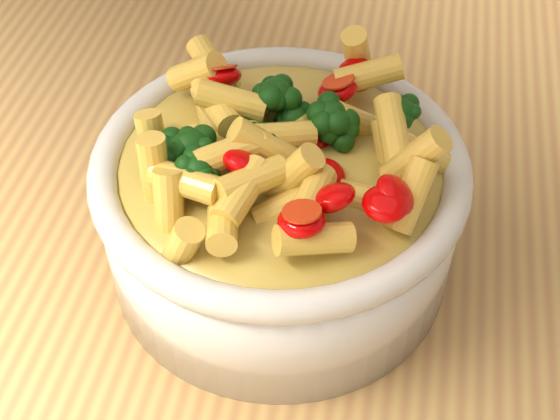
# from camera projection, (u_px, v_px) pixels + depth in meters

# --- Properties ---
(table) EXTENTS (1.20, 0.80, 0.90)m
(table) POSITION_uv_depth(u_px,v_px,m) (243.00, 333.00, 0.60)
(table) COLOR tan
(table) RESTS_ON ground
(serving_bowl) EXTENTS (0.22, 0.22, 0.10)m
(serving_bowl) POSITION_uv_depth(u_px,v_px,m) (280.00, 209.00, 0.48)
(serving_bowl) COLOR silver
(serving_bowl) RESTS_ON table
(pasta_salad) EXTENTS (0.18, 0.18, 0.04)m
(pasta_salad) POSITION_uv_depth(u_px,v_px,m) (280.00, 136.00, 0.44)
(pasta_salad) COLOR #FFD850
(pasta_salad) RESTS_ON serving_bowl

